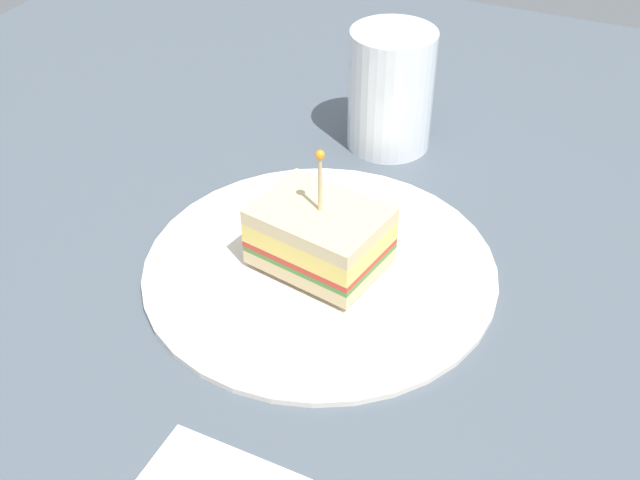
{
  "coord_description": "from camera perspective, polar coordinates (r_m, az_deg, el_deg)",
  "views": [
    {
      "loc": [
        -42.31,
        -19.36,
        39.83
      ],
      "look_at": [
        0.0,
        0.0,
        2.97
      ],
      "focal_mm": 44.15,
      "sensor_mm": 36.0,
      "label": 1
    }
  ],
  "objects": [
    {
      "name": "ground_plane",
      "position": [
        0.62,
        0.0,
        -2.89
      ],
      "size": [
        116.32,
        116.32,
        2.0
      ],
      "primitive_type": "cube",
      "color": "#4C5660"
    },
    {
      "name": "plate",
      "position": [
        0.61,
        0.0,
        -1.83
      ],
      "size": [
        27.37,
        27.37,
        0.97
      ],
      "primitive_type": "cylinder",
      "color": "silver",
      "rests_on": "ground_plane"
    },
    {
      "name": "sandwich_half_center",
      "position": [
        0.59,
        -0.02,
        0.41
      ],
      "size": [
        8.56,
        10.52,
        9.92
      ],
      "color": "beige",
      "rests_on": "plate"
    },
    {
      "name": "drink_glass",
      "position": [
        0.74,
        5.13,
        10.46
      ],
      "size": [
        7.9,
        7.9,
        11.38
      ],
      "color": "silver",
      "rests_on": "ground_plane"
    }
  ]
}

